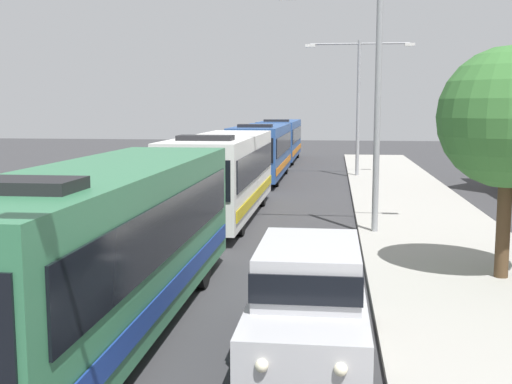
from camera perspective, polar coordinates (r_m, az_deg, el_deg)
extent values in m
cube|color=#33724C|center=(11.95, -13.19, -4.27)|extent=(2.50, 11.04, 2.70)
cube|color=black|center=(11.51, -7.29, -2.81)|extent=(0.04, 10.16, 1.00)
cube|color=black|center=(12.38, -18.77, -2.42)|extent=(0.04, 10.16, 1.00)
cube|color=navy|center=(11.77, -7.14, -8.32)|extent=(0.03, 10.49, 0.36)
cube|color=black|center=(8.73, -20.95, 0.60)|extent=(1.75, 0.90, 0.16)
cylinder|color=black|center=(14.77, -4.91, -6.60)|extent=(0.28, 1.00, 1.00)
cylinder|color=black|center=(15.36, -13.02, -6.21)|extent=(0.28, 1.00, 1.00)
cube|color=silver|center=(23.76, -2.94, 1.76)|extent=(2.50, 10.67, 2.70)
cube|color=black|center=(23.54, 0.10, 2.58)|extent=(0.04, 9.82, 1.00)
cube|color=black|center=(23.98, -5.94, 2.63)|extent=(0.04, 9.82, 1.00)
cube|color=black|center=(18.51, -5.80, 1.00)|extent=(2.30, 0.04, 1.20)
cube|color=gold|center=(23.67, 0.13, -0.20)|extent=(0.03, 10.14, 0.36)
cube|color=black|center=(20.51, -4.51, 4.83)|extent=(1.75, 0.90, 0.16)
cylinder|color=black|center=(20.52, -1.48, -2.54)|extent=(0.28, 1.00, 1.00)
cylinder|color=black|center=(20.95, -7.45, -2.39)|extent=(0.28, 1.00, 1.00)
cylinder|color=black|center=(26.63, 0.50, -0.19)|extent=(0.28, 1.00, 1.00)
cylinder|color=black|center=(26.97, -4.15, -0.11)|extent=(0.28, 1.00, 1.00)
cube|color=#284C8C|center=(36.43, 0.54, 3.81)|extent=(2.50, 10.71, 2.70)
cube|color=black|center=(36.29, 2.54, 4.34)|extent=(0.04, 9.85, 1.00)
cube|color=black|center=(36.58, -1.44, 4.37)|extent=(0.04, 9.85, 1.00)
cube|color=black|center=(31.09, -0.57, 3.71)|extent=(2.30, 0.04, 1.20)
cube|color=orange|center=(36.38, 2.55, 2.53)|extent=(0.03, 10.17, 0.36)
cube|color=black|center=(33.18, -0.08, 5.91)|extent=(1.75, 0.90, 0.16)
cylinder|color=black|center=(33.14, 1.79, 1.35)|extent=(0.28, 1.00, 1.00)
cylinder|color=black|center=(33.41, -1.97, 1.40)|extent=(0.28, 1.00, 1.00)
cylinder|color=black|center=(39.35, 2.62, 2.33)|extent=(0.28, 1.00, 1.00)
cylinder|color=black|center=(39.58, -0.56, 2.37)|extent=(0.28, 1.00, 1.00)
cube|color=#284C8C|center=(48.69, 2.18, 4.77)|extent=(2.50, 11.06, 2.70)
cube|color=black|center=(48.59, 3.68, 5.16)|extent=(0.04, 10.18, 1.00)
cube|color=black|center=(48.80, 0.69, 5.19)|extent=(0.04, 10.18, 1.00)
cube|color=black|center=(43.15, 1.56, 4.80)|extent=(2.30, 0.04, 1.20)
cube|color=orange|center=(48.65, 3.68, 3.81)|extent=(0.03, 10.51, 0.36)
cube|color=black|center=(45.34, 1.84, 6.37)|extent=(1.75, 0.90, 0.16)
cylinder|color=black|center=(45.27, 3.20, 3.02)|extent=(0.28, 1.00, 1.00)
cylinder|color=black|center=(45.47, 0.43, 3.05)|extent=(0.28, 1.00, 1.00)
cylinder|color=black|center=(51.72, 3.68, 3.59)|extent=(0.28, 1.00, 1.00)
cylinder|color=black|center=(51.89, 1.25, 3.62)|extent=(0.28, 1.00, 1.00)
cube|color=#B7B7BC|center=(10.70, 4.66, -11.04)|extent=(1.84, 4.54, 0.80)
cube|color=#B7B7BC|center=(10.62, 4.74, -6.69)|extent=(1.62, 2.63, 0.80)
cube|color=black|center=(10.62, 4.74, -6.69)|extent=(1.66, 2.72, 0.44)
sphere|color=#F9EFCC|center=(8.57, 0.50, -15.18)|extent=(0.18, 0.18, 0.18)
sphere|color=#F9EFCC|center=(8.52, 7.53, -15.38)|extent=(0.18, 0.18, 0.18)
cylinder|color=black|center=(9.59, -0.82, -15.54)|extent=(0.22, 0.70, 0.70)
cylinder|color=black|center=(9.52, 9.40, -15.82)|extent=(0.22, 0.70, 0.70)
cylinder|color=black|center=(12.20, 1.01, -10.38)|extent=(0.22, 0.70, 0.70)
cylinder|color=black|center=(12.15, 8.86, -10.55)|extent=(0.22, 0.70, 0.70)
cylinder|color=gray|center=(20.57, 10.75, 7.06)|extent=(0.20, 0.20, 7.64)
cylinder|color=gray|center=(37.52, 9.08, 7.34)|extent=(0.20, 0.20, 7.69)
cylinder|color=gray|center=(37.66, 7.02, 12.93)|extent=(2.79, 0.10, 0.10)
cube|color=silver|center=(37.69, 4.85, 12.84)|extent=(0.56, 0.28, 0.16)
cylinder|color=gray|center=(37.76, 11.37, 12.83)|extent=(2.79, 0.10, 0.10)
cube|color=silver|center=(37.88, 13.52, 12.63)|extent=(0.56, 0.28, 0.16)
cylinder|color=#4C3823|center=(15.97, 21.13, -2.84)|extent=(0.32, 0.32, 2.43)
sphere|color=#387033|center=(15.73, 21.57, 6.19)|extent=(3.23, 3.23, 3.23)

